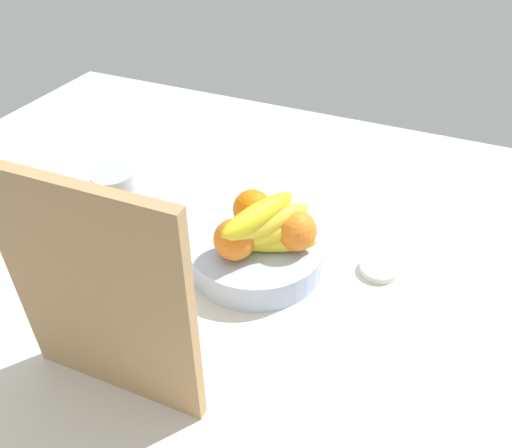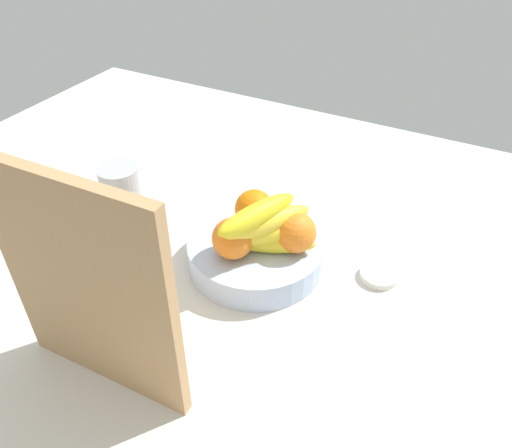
{
  "view_description": "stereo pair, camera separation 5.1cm",
  "coord_description": "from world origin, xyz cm",
  "px_view_note": "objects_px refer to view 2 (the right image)",
  "views": [
    {
      "loc": [
        -33.0,
        65.18,
        65.37
      ],
      "look_at": [
        -3.87,
        -1.3,
        9.53
      ],
      "focal_mm": 35.36,
      "sensor_mm": 36.0,
      "label": 1
    },
    {
      "loc": [
        -37.63,
        62.95,
        65.37
      ],
      "look_at": [
        -3.87,
        -1.3,
        9.53
      ],
      "focal_mm": 35.36,
      "sensor_mm": 36.0,
      "label": 2
    }
  ],
  "objects_px": {
    "jar_lid": "(379,275)",
    "thermos_tumbler": "(123,199)",
    "banana_bunch": "(263,228)",
    "orange_center": "(296,232)",
    "orange_front_right": "(233,238)",
    "orange_front_left": "(254,209)",
    "fruit_bowl": "(256,252)",
    "cutting_board": "(88,291)"
  },
  "relations": [
    {
      "from": "cutting_board",
      "to": "thermos_tumbler",
      "type": "relative_size",
      "value": 2.51
    },
    {
      "from": "orange_center",
      "to": "thermos_tumbler",
      "type": "relative_size",
      "value": 0.52
    },
    {
      "from": "orange_front_left",
      "to": "orange_front_right",
      "type": "distance_m",
      "value": 0.1
    },
    {
      "from": "orange_front_left",
      "to": "cutting_board",
      "type": "xyz_separation_m",
      "value": [
        0.05,
        0.37,
        0.09
      ]
    },
    {
      "from": "orange_center",
      "to": "thermos_tumbler",
      "type": "xyz_separation_m",
      "value": [
        0.37,
        0.04,
        -0.02
      ]
    },
    {
      "from": "banana_bunch",
      "to": "jar_lid",
      "type": "bearing_deg",
      "value": -155.24
    },
    {
      "from": "thermos_tumbler",
      "to": "cutting_board",
      "type": "bearing_deg",
      "value": 125.16
    },
    {
      "from": "orange_front_left",
      "to": "thermos_tumbler",
      "type": "relative_size",
      "value": 0.52
    },
    {
      "from": "fruit_bowl",
      "to": "orange_front_left",
      "type": "distance_m",
      "value": 0.08
    },
    {
      "from": "banana_bunch",
      "to": "cutting_board",
      "type": "bearing_deg",
      "value": 71.49
    },
    {
      "from": "banana_bunch",
      "to": "cutting_board",
      "type": "height_order",
      "value": "cutting_board"
    },
    {
      "from": "banana_bunch",
      "to": "thermos_tumbler",
      "type": "bearing_deg",
      "value": 0.78
    },
    {
      "from": "orange_front_left",
      "to": "cutting_board",
      "type": "height_order",
      "value": "cutting_board"
    },
    {
      "from": "orange_front_left",
      "to": "cutting_board",
      "type": "distance_m",
      "value": 0.38
    },
    {
      "from": "jar_lid",
      "to": "banana_bunch",
      "type": "bearing_deg",
      "value": 24.76
    },
    {
      "from": "orange_center",
      "to": "thermos_tumbler",
      "type": "distance_m",
      "value": 0.37
    },
    {
      "from": "fruit_bowl",
      "to": "orange_front_right",
      "type": "xyz_separation_m",
      "value": [
        0.02,
        0.05,
        0.07
      ]
    },
    {
      "from": "orange_center",
      "to": "banana_bunch",
      "type": "height_order",
      "value": "banana_bunch"
    },
    {
      "from": "jar_lid",
      "to": "cutting_board",
      "type": "bearing_deg",
      "value": 53.02
    },
    {
      "from": "orange_front_right",
      "to": "orange_center",
      "type": "bearing_deg",
      "value": -143.56
    },
    {
      "from": "cutting_board",
      "to": "jar_lid",
      "type": "relative_size",
      "value": 4.98
    },
    {
      "from": "fruit_bowl",
      "to": "orange_front_left",
      "type": "height_order",
      "value": "orange_front_left"
    },
    {
      "from": "orange_front_left",
      "to": "thermos_tumbler",
      "type": "height_order",
      "value": "thermos_tumbler"
    },
    {
      "from": "orange_front_left",
      "to": "orange_front_right",
      "type": "height_order",
      "value": "same"
    },
    {
      "from": "orange_front_left",
      "to": "orange_center",
      "type": "relative_size",
      "value": 1.0
    },
    {
      "from": "orange_front_left",
      "to": "orange_center",
      "type": "xyz_separation_m",
      "value": [
        -0.1,
        0.03,
        0.0
      ]
    },
    {
      "from": "fruit_bowl",
      "to": "orange_front_left",
      "type": "xyz_separation_m",
      "value": [
        0.03,
        -0.04,
        0.07
      ]
    },
    {
      "from": "fruit_bowl",
      "to": "banana_bunch",
      "type": "relative_size",
      "value": 1.43
    },
    {
      "from": "cutting_board",
      "to": "thermos_tumbler",
      "type": "bearing_deg",
      "value": -56.07
    },
    {
      "from": "orange_center",
      "to": "orange_front_left",
      "type": "bearing_deg",
      "value": -16.41
    },
    {
      "from": "orange_front_left",
      "to": "cutting_board",
      "type": "relative_size",
      "value": 0.21
    },
    {
      "from": "jar_lid",
      "to": "thermos_tumbler",
      "type": "bearing_deg",
      "value": 10.5
    },
    {
      "from": "banana_bunch",
      "to": "fruit_bowl",
      "type": "bearing_deg",
      "value": -38.63
    },
    {
      "from": "orange_front_right",
      "to": "jar_lid",
      "type": "height_order",
      "value": "orange_front_right"
    },
    {
      "from": "orange_front_left",
      "to": "jar_lid",
      "type": "bearing_deg",
      "value": -173.5
    },
    {
      "from": "orange_front_right",
      "to": "cutting_board",
      "type": "xyz_separation_m",
      "value": [
        0.06,
        0.27,
        0.09
      ]
    },
    {
      "from": "fruit_bowl",
      "to": "cutting_board",
      "type": "bearing_deg",
      "value": 76.56
    },
    {
      "from": "orange_center",
      "to": "cutting_board",
      "type": "xyz_separation_m",
      "value": [
        0.15,
        0.34,
        0.09
      ]
    },
    {
      "from": "orange_front_left",
      "to": "banana_bunch",
      "type": "bearing_deg",
      "value": 129.13
    },
    {
      "from": "banana_bunch",
      "to": "orange_front_right",
      "type": "bearing_deg",
      "value": 37.88
    },
    {
      "from": "orange_front_right",
      "to": "jar_lid",
      "type": "bearing_deg",
      "value": -152.63
    },
    {
      "from": "orange_front_right",
      "to": "thermos_tumbler",
      "type": "bearing_deg",
      "value": -6.05
    }
  ]
}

